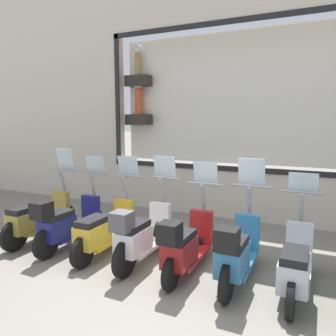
# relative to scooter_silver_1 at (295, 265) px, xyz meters

# --- Properties ---
(ground_plane) EXTENTS (120.00, 120.00, 0.00)m
(ground_plane) POSITION_rel_scooter_silver_1_xyz_m (-0.38, 1.56, -0.41)
(ground_plane) COLOR gray
(building_facade) EXTENTS (1.17, 36.00, 7.38)m
(building_facade) POSITION_rel_scooter_silver_1_xyz_m (3.23, 1.56, 3.34)
(building_facade) COLOR beige
(building_facade) RESTS_ON ground_plane
(scooter_silver_1) EXTENTS (1.79, 0.60, 1.53)m
(scooter_silver_1) POSITION_rel_scooter_silver_1_xyz_m (0.00, 0.00, 0.00)
(scooter_silver_1) COLOR black
(scooter_silver_1) RESTS_ON ground_plane
(scooter_teal_2) EXTENTS (1.80, 0.60, 1.71)m
(scooter_teal_2) POSITION_rel_scooter_silver_1_xyz_m (-0.05, 0.77, 0.07)
(scooter_teal_2) COLOR black
(scooter_teal_2) RESTS_ON ground_plane
(scooter_red_3) EXTENTS (1.79, 0.61, 1.61)m
(scooter_red_3) POSITION_rel_scooter_silver_1_xyz_m (-0.06, 1.53, 0.05)
(scooter_red_3) COLOR black
(scooter_red_3) RESTS_ON ground_plane
(scooter_white_4) EXTENTS (1.81, 0.60, 1.67)m
(scooter_white_4) POSITION_rel_scooter_silver_1_xyz_m (-0.04, 2.30, 0.08)
(scooter_white_4) COLOR black
(scooter_white_4) RESTS_ON ground_plane
(scooter_yellow_5) EXTENTS (1.80, 0.60, 1.63)m
(scooter_yellow_5) POSITION_rel_scooter_silver_1_xyz_m (0.01, 3.07, 0.02)
(scooter_yellow_5) COLOR black
(scooter_yellow_5) RESTS_ON ground_plane
(scooter_navy_6) EXTENTS (1.80, 0.61, 1.61)m
(scooter_navy_6) POSITION_rel_scooter_silver_1_xyz_m (-0.05, 3.83, 0.06)
(scooter_navy_6) COLOR black
(scooter_navy_6) RESTS_ON ground_plane
(scooter_olive_7) EXTENTS (1.81, 0.61, 1.72)m
(scooter_olive_7) POSITION_rel_scooter_silver_1_xyz_m (0.01, 4.60, 0.03)
(scooter_olive_7) COLOR black
(scooter_olive_7) RESTS_ON ground_plane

